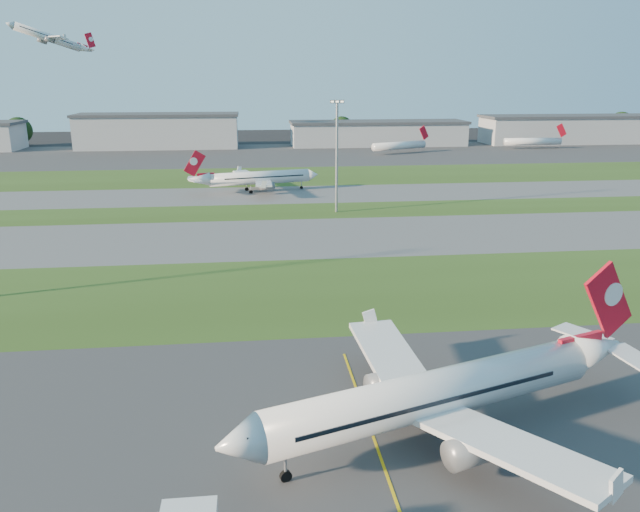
{
  "coord_description": "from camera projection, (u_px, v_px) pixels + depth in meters",
  "views": [
    {
      "loc": [
        -5.18,
        -34.96,
        30.68
      ],
      "look_at": [
        4.15,
        46.92,
        7.0
      ],
      "focal_mm": 35.0,
      "sensor_mm": 36.0,
      "label": 1
    }
  ],
  "objects": [
    {
      "name": "airliner_taxiing",
      "position": [
        259.0,
        178.0,
        172.48
      ],
      "size": [
        34.21,
        28.69,
        10.84
      ],
      "rotation": [
        0.0,
        0.0,
        3.38
      ],
      "color": "silver",
      "rests_on": "ground"
    },
    {
      "name": "tree_west",
      "position": [
        19.0,
        130.0,
        286.3
      ],
      "size": [
        12.1,
        12.1,
        13.2
      ],
      "color": "black",
      "rests_on": "ground"
    },
    {
      "name": "grass_strip_a",
      "position": [
        288.0,
        293.0,
        92.07
      ],
      "size": [
        300.0,
        34.0,
        0.01
      ],
      "primitive_type": "cube",
      "color": "#2D4316",
      "rests_on": "ground"
    },
    {
      "name": "apron_far",
      "position": [
        261.0,
        154.0,
        257.27
      ],
      "size": [
        400.0,
        80.0,
        0.01
      ],
      "primitive_type": "cube",
      "color": "#333335",
      "rests_on": "ground"
    },
    {
      "name": "tree_mid_west",
      "position": [
        216.0,
        132.0,
        292.64
      ],
      "size": [
        9.9,
        9.9,
        10.8
      ],
      "color": "black",
      "rests_on": "ground"
    },
    {
      "name": "hangar_east",
      "position": [
        378.0,
        133.0,
        290.35
      ],
      "size": [
        81.6,
        23.0,
        11.2
      ],
      "color": "#989B9F",
      "rests_on": "ground"
    },
    {
      "name": "taxiway_b",
      "position": [
        269.0,
        195.0,
        168.47
      ],
      "size": [
        300.0,
        26.0,
        0.01
      ],
      "primitive_type": "cube",
      "color": "#515154",
      "rests_on": "ground"
    },
    {
      "name": "light_mast_centre",
      "position": [
        337.0,
        149.0,
        143.09
      ],
      "size": [
        3.2,
        0.7,
        25.8
      ],
      "color": "gray",
      "rests_on": "ground"
    },
    {
      "name": "taxiway_a",
      "position": [
        278.0,
        238.0,
        123.59
      ],
      "size": [
        300.0,
        32.0,
        0.01
      ],
      "primitive_type": "cube",
      "color": "#515154",
      "rests_on": "ground"
    },
    {
      "name": "grass_strip_b",
      "position": [
        272.0,
        212.0,
        147.46
      ],
      "size": [
        300.0,
        18.0,
        0.01
      ],
      "primitive_type": "cube",
      "color": "#2D4316",
      "rests_on": "ground"
    },
    {
      "name": "airliner_departing",
      "position": [
        48.0,
        37.0,
        237.67
      ],
      "size": [
        26.6,
        23.0,
        9.53
      ],
      "rotation": [
        0.0,
        0.0,
        0.57
      ],
      "color": "silver"
    },
    {
      "name": "grass_strip_c",
      "position": [
        266.0,
        176.0,
        199.98
      ],
      "size": [
        300.0,
        40.0,
        0.01
      ],
      "primitive_type": "cube",
      "color": "#2D4316",
      "rests_on": "ground"
    },
    {
      "name": "hangar_west",
      "position": [
        158.0,
        131.0,
        278.92
      ],
      "size": [
        71.4,
        23.0,
        15.2
      ],
      "color": "#989B9F",
      "rests_on": "ground"
    },
    {
      "name": "mini_jet_far",
      "position": [
        533.0,
        141.0,
        276.65
      ],
      "size": [
        28.59,
        3.29,
        9.48
      ],
      "rotation": [
        0.0,
        0.0,
        0.0
      ],
      "color": "silver",
      "rests_on": "ground"
    },
    {
      "name": "tree_mid_east",
      "position": [
        342.0,
        128.0,
        301.76
      ],
      "size": [
        11.55,
        11.55,
        12.6
      ],
      "color": "black",
      "rests_on": "ground"
    },
    {
      "name": "tree_east",
      "position": [
        492.0,
        129.0,
        308.2
      ],
      "size": [
        10.45,
        10.45,
        11.4
      ],
      "color": "black",
      "rests_on": "ground"
    },
    {
      "name": "tree_far_east",
      "position": [
        621.0,
        124.0,
        319.27
      ],
      "size": [
        12.65,
        12.65,
        13.8
      ],
      "color": "black",
      "rests_on": "ground"
    },
    {
      "name": "mini_jet_near",
      "position": [
        399.0,
        145.0,
        259.83
      ],
      "size": [
        26.85,
        13.44,
        9.48
      ],
      "rotation": [
        0.0,
        0.0,
        0.42
      ],
      "color": "silver",
      "rests_on": "ground"
    },
    {
      "name": "airliner_parked",
      "position": [
        437.0,
        394.0,
        53.79
      ],
      "size": [
        38.12,
        32.18,
        12.35
      ],
      "rotation": [
        0.0,
        0.0,
        0.33
      ],
      "color": "silver",
      "rests_on": "ground"
    },
    {
      "name": "hangar_far_east",
      "position": [
        581.0,
        129.0,
        300.96
      ],
      "size": [
        96.9,
        23.0,
        13.2
      ],
      "color": "#989B9F",
      "rests_on": "ground"
    }
  ]
}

